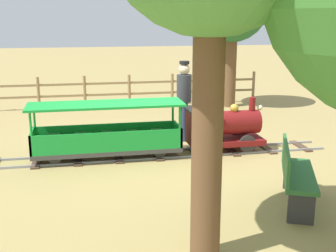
% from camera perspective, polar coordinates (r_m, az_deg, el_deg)
% --- Properties ---
extents(ground_plane, '(60.00, 60.00, 0.00)m').
position_cam_1_polar(ground_plane, '(8.07, -0.55, -3.82)').
color(ground_plane, '#A38C51').
extents(track, '(0.70, 6.40, 0.04)m').
position_cam_1_polar(track, '(8.05, -1.40, -3.75)').
color(track, gray).
rests_on(track, ground_plane).
extents(locomotive, '(0.66, 1.45, 0.98)m').
position_cam_1_polar(locomotive, '(8.20, 6.98, -0.11)').
color(locomotive, maroon).
rests_on(locomotive, ground_plane).
extents(passenger_car, '(0.76, 2.70, 0.97)m').
position_cam_1_polar(passenger_car, '(7.84, -7.92, -1.29)').
color(passenger_car, '#3F3F3F').
rests_on(passenger_car, ground_plane).
extents(conductor_person, '(0.30, 0.30, 1.62)m').
position_cam_1_polar(conductor_person, '(8.86, 2.10, 4.15)').
color(conductor_person, '#282D47').
rests_on(conductor_person, ground_plane).
extents(park_bench, '(1.35, 0.88, 0.82)m').
position_cam_1_polar(park_bench, '(6.13, 16.16, -6.16)').
color(park_bench, '#2D6B33').
rests_on(park_bench, ground_plane).
extents(oak_tree_near, '(1.98, 1.98, 3.76)m').
position_cam_1_polar(oak_tree_near, '(12.35, 8.38, 15.07)').
color(oak_tree_near, brown).
rests_on(oak_tree_near, ground_plane).
extents(fence_section, '(0.08, 7.48, 0.90)m').
position_cam_1_polar(fence_section, '(12.42, -5.06, 4.75)').
color(fence_section, '#93754C').
rests_on(fence_section, ground_plane).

